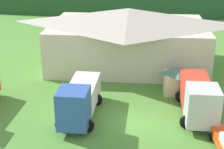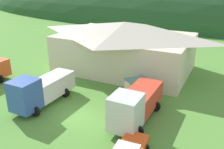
# 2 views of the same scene
# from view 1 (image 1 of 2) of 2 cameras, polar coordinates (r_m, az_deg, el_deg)

# --- Properties ---
(ground_plane) EXTENTS (200.00, 200.00, 0.00)m
(ground_plane) POSITION_cam_1_polar(r_m,az_deg,el_deg) (28.85, 3.46, -8.04)
(ground_plane) COLOR #518C38
(depot_building) EXTENTS (19.56, 12.59, 6.92)m
(depot_building) POSITION_cam_1_polar(r_m,az_deg,el_deg) (40.76, 2.75, 6.45)
(depot_building) COLOR beige
(depot_building) RESTS_ON ground
(play_shed_cream) EXTENTS (2.75, 2.51, 2.79)m
(play_shed_cream) POSITION_cam_1_polar(r_m,az_deg,el_deg) (34.12, 10.89, -0.84)
(play_shed_cream) COLOR beige
(play_shed_cream) RESTS_ON ground
(box_truck_blue) EXTENTS (3.27, 7.92, 3.61)m
(box_truck_blue) POSITION_cam_1_polar(r_m,az_deg,el_deg) (28.78, -5.50, -4.14)
(box_truck_blue) COLOR #3356AD
(box_truck_blue) RESTS_ON ground
(tow_truck_silver) EXTENTS (3.37, 8.11, 3.62)m
(tow_truck_silver) POSITION_cam_1_polar(r_m,az_deg,el_deg) (29.95, 14.28, -3.64)
(tow_truck_silver) COLOR silver
(tow_truck_silver) RESTS_ON ground
(traffic_cone_near_pickup) EXTENTS (0.36, 0.36, 0.54)m
(traffic_cone_near_pickup) POSITION_cam_1_polar(r_m,az_deg,el_deg) (31.87, -0.98, -4.93)
(traffic_cone_near_pickup) COLOR orange
(traffic_cone_near_pickup) RESTS_ON ground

